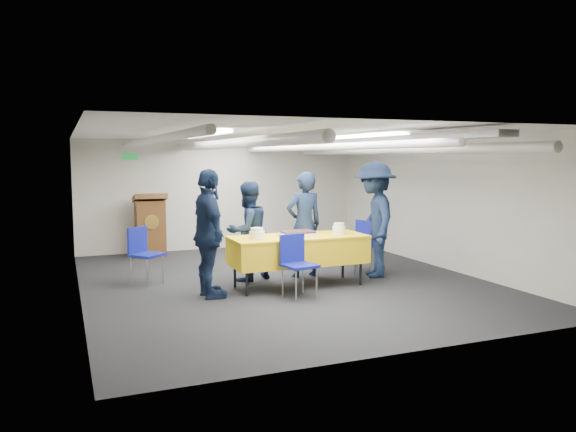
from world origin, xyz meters
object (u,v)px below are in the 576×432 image
Objects in this scene: serving_table at (298,250)px; sailor_c at (209,234)px; podium at (150,225)px; chair_left at (143,249)px; chair_near at (296,259)px; sailor_a at (304,225)px; chair_right at (360,241)px; sailor_b at (248,231)px; sailor_d at (374,219)px; sheet_cake at (297,234)px.

sailor_c reaches higher than serving_table.
podium reaches higher than chair_left.
chair_near is at bearing -111.16° from sailor_c.
serving_table is at bearing 55.83° from sailor_a.
chair_right is (1.66, 1.16, 0.00)m from chair_near.
sailor_b is at bearing -9.20° from sailor_a.
podium is 2.42m from chair_left.
sailor_d is (0.03, -0.42, 0.41)m from chair_right.
sheet_cake is 0.29× the size of sailor_a.
chair_right is (1.39, 0.61, -0.03)m from serving_table.
podium is 1.44× the size of chair_left.
chair_near is 0.49× the size of sailor_c.
sailor_c is at bearing -66.25° from sailor_d.
serving_table is at bearing 109.39° from sailor_b.
sailor_c is (-1.76, -0.76, 0.04)m from sailor_a.
sailor_d is at bearing 9.41° from sheet_cake.
serving_table is 1.10× the size of sailor_d.
sheet_cake is 1.37m from sailor_c.
sailor_a reaches higher than chair_right.
chair_left is at bearing 138.65° from chair_near.
chair_right is at bearing -7.83° from chair_left.
sheet_cake is 0.57× the size of chair_near.
chair_left is 2.57m from sailor_a.
sailor_c is at bearing -173.63° from serving_table.
chair_right and chair_left have the same top height.
sailor_a is (0.40, 0.65, 0.04)m from sheet_cake.
serving_table is 1.49m from sailor_d.
sailor_b is 2.07m from sailor_d.
sheet_cake is at bearing -28.61° from chair_left.
sailor_d is (1.06, -0.41, 0.08)m from sailor_a.
sailor_d is at bearing 7.62° from serving_table.
sailor_d is (1.46, 0.24, 0.13)m from sheet_cake.
serving_table is 0.76m from sailor_a.
serving_table is at bearing -85.52° from sailor_c.
chair_right is at bearing -76.55° from sailor_c.
sheet_cake is 1.49m from sailor_d.
sailor_a is 1.09× the size of sailor_b.
chair_left is at bearing -14.46° from sailor_a.
chair_right is at bearing 24.85° from sheet_cake.
sailor_c is (-2.79, -0.77, 0.36)m from chair_right.
sailor_a is at bearing 154.17° from sailor_b.
sailor_d is (3.57, -0.90, 0.41)m from chair_left.
chair_near is 0.46× the size of sailor_d.
sailor_a reaches higher than podium.
sailor_a is at bearing 59.14° from serving_table.
chair_near is at bearing 83.72° from sailor_b.
serving_table is 2.37× the size of chair_right.
sailor_b is at bearing 103.66° from chair_near.
chair_left is 0.56× the size of sailor_b.
sailor_c is at bearing 19.97° from sailor_a.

